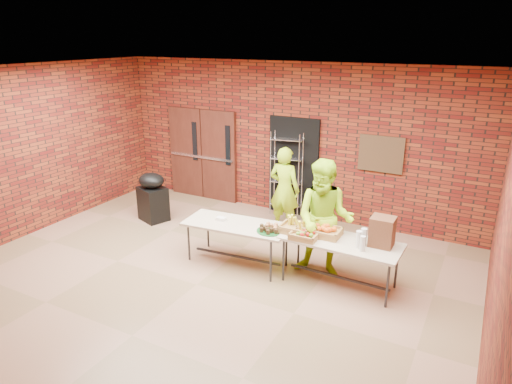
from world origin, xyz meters
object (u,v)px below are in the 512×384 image
(table_right, at_px, (340,244))
(volunteer_woman, at_px, (284,190))
(covered_grill, at_px, (153,197))
(coffee_dispenser, at_px, (382,232))
(volunteer_man, at_px, (325,219))
(table_left, at_px, (237,227))
(wire_rack, at_px, (286,175))

(table_right, relative_size, volunteer_woman, 1.08)
(covered_grill, bearing_deg, coffee_dispenser, 13.61)
(volunteer_man, bearing_deg, table_right, -35.39)
(covered_grill, relative_size, volunteer_woman, 0.60)
(table_left, distance_m, volunteer_man, 1.48)
(table_right, xyz_separation_m, volunteer_woman, (-1.63, 1.49, 0.17))
(coffee_dispenser, distance_m, volunteer_woman, 2.60)
(table_left, relative_size, volunteer_man, 0.95)
(wire_rack, distance_m, volunteer_woman, 0.82)
(coffee_dispenser, bearing_deg, volunteer_woman, 148.03)
(table_right, relative_size, volunteer_man, 0.96)
(table_right, distance_m, volunteer_woman, 2.21)
(wire_rack, relative_size, volunteer_man, 0.94)
(volunteer_woman, bearing_deg, coffee_dispenser, 149.71)
(wire_rack, xyz_separation_m, covered_grill, (-2.32, -1.56, -0.39))
(table_left, relative_size, coffee_dispenser, 4.08)
(covered_grill, bearing_deg, table_right, 11.17)
(wire_rack, relative_size, covered_grill, 1.77)
(wire_rack, xyz_separation_m, volunteer_man, (1.60, -2.07, 0.05))
(table_right, height_order, covered_grill, covered_grill)
(table_right, distance_m, coffee_dispenser, 0.65)
(table_right, xyz_separation_m, covered_grill, (-4.26, 0.69, -0.17))
(table_left, height_order, volunteer_woman, volunteer_woman)
(coffee_dispenser, xyz_separation_m, volunteer_woman, (-2.21, 1.38, -0.12))
(covered_grill, xyz_separation_m, volunteer_woman, (2.63, 0.80, 0.34))
(volunteer_woman, bearing_deg, table_right, 139.18)
(volunteer_woman, bearing_deg, volunteer_man, 136.38)
(wire_rack, height_order, coffee_dispenser, wire_rack)
(wire_rack, relative_size, volunteer_woman, 1.06)
(volunteer_woman, xyz_separation_m, volunteer_man, (1.29, -1.30, 0.11))
(volunteer_man, bearing_deg, table_left, -173.11)
(table_left, distance_m, coffee_dispenser, 2.36)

